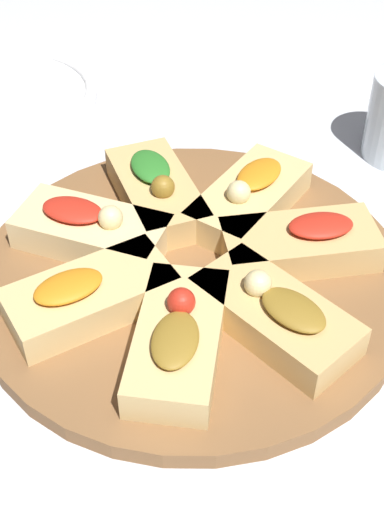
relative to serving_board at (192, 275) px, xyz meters
The scene contains 10 objects.
ground_plane 0.01m from the serving_board, ahead, with size 3.00×3.00×0.00m, color silver.
serving_board is the anchor object (origin of this frame).
focaccia_slice_0 0.10m from the serving_board, 126.68° to the left, with size 0.13×0.15×0.04m.
focaccia_slice_1 0.10m from the serving_board, behind, with size 0.14×0.07×0.05m.
focaccia_slice_2 0.10m from the serving_board, 130.60° to the right, with size 0.14×0.15×0.05m.
focaccia_slice_3 0.10m from the serving_board, 74.74° to the right, with size 0.10×0.15×0.04m.
focaccia_slice_4 0.10m from the serving_board, 27.92° to the right, with size 0.15×0.12×0.05m.
focaccia_slice_5 0.10m from the serving_board, 26.87° to the left, with size 0.15×0.12×0.05m.
focaccia_slice_6 0.10m from the serving_board, 75.98° to the left, with size 0.10×0.15×0.05m.
plate_right 0.40m from the serving_board, 42.88° to the left, with size 0.24×0.24×0.02m.
Camera 1 is at (-0.46, -0.05, 0.46)m, focal length 50.00 mm.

